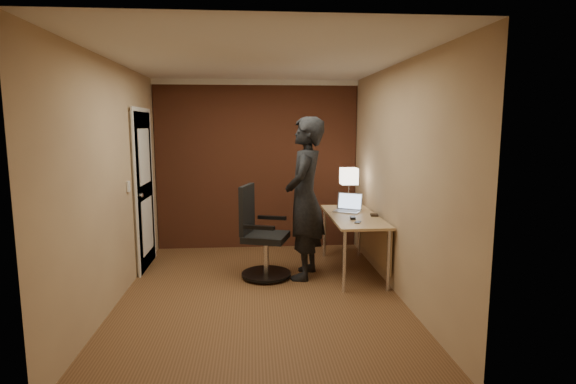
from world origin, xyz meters
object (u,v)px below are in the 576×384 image
object	(u,v)px
mouse	(353,218)
office_chair	(260,238)
wallet	(374,215)
desk	(359,225)
phone	(358,222)
desk_lamp	(349,177)
laptop	(348,206)
person	(305,199)

from	to	relation	value
mouse	office_chair	size ratio (longest dim) A/B	0.09
wallet	office_chair	distance (m)	1.44
mouse	desk	bearing A→B (deg)	65.12
phone	wallet	size ratio (longest dim) A/B	1.05
desk_lamp	laptop	size ratio (longest dim) A/B	1.29
desk	office_chair	world-z (taller)	office_chair
mouse	person	distance (m)	0.62
wallet	desk	bearing A→B (deg)	158.23
desk_lamp	mouse	xyz separation A→B (m)	(-0.12, -0.83, -0.40)
desk_lamp	person	bearing A→B (deg)	-133.69
phone	office_chair	size ratio (longest dim) A/B	0.10
office_chair	mouse	bearing A→B (deg)	-6.68
laptop	wallet	size ratio (longest dim) A/B	3.77
phone	wallet	distance (m)	0.47
desk	desk_lamp	distance (m)	0.80
office_chair	person	world-z (taller)	person
desk_lamp	desk	bearing A→B (deg)	-88.74
wallet	laptop	bearing A→B (deg)	127.63
laptop	phone	xyz separation A→B (m)	(-0.04, -0.70, -0.06)
mouse	person	bearing A→B (deg)	173.55
office_chair	desk	bearing A→B (deg)	5.37
desk_lamp	office_chair	distance (m)	1.56
desk	desk_lamp	size ratio (longest dim) A/B	2.80
mouse	wallet	xyz separation A→B (m)	(0.31, 0.18, -0.01)
laptop	office_chair	world-z (taller)	office_chair
laptop	mouse	size ratio (longest dim) A/B	4.14
office_chair	person	distance (m)	0.72
laptop	wallet	bearing A→B (deg)	-52.37
laptop	office_chair	xyz separation A→B (m)	(-1.16, -0.38, -0.30)
wallet	desk_lamp	bearing A→B (deg)	105.89
person	office_chair	bearing A→B (deg)	-74.55
laptop	person	xyz separation A→B (m)	(-0.62, -0.40, 0.18)
mouse	wallet	distance (m)	0.36
phone	wallet	xyz separation A→B (m)	(0.29, 0.36, 0.01)
desk_lamp	mouse	distance (m)	0.93
laptop	mouse	world-z (taller)	laptop
mouse	wallet	bearing A→B (deg)	33.98
desk_lamp	wallet	distance (m)	0.79
laptop	desk_lamp	bearing A→B (deg)	77.62
mouse	wallet	world-z (taller)	mouse
mouse	phone	bearing A→B (deg)	-80.38
mouse	office_chair	bearing A→B (deg)	177.65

